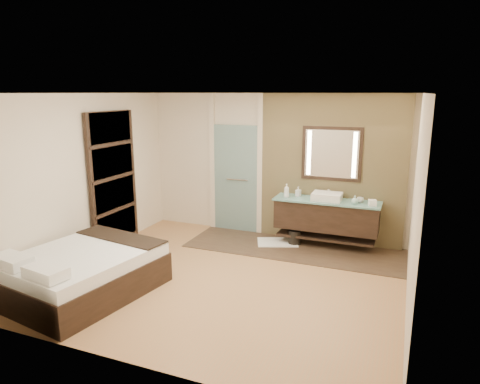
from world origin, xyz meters
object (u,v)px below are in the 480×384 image
at_px(bed, 83,272).
at_px(waste_bin, 294,238).
at_px(vanity, 326,215).
at_px(mirror_unit, 332,154).

bearing_deg(bed, waste_bin, 62.34).
bearing_deg(bed, vanity, 57.45).
bearing_deg(waste_bin, bed, -126.92).
bearing_deg(mirror_unit, bed, -129.70).
xyz_separation_m(mirror_unit, waste_bin, (-0.53, -0.36, -1.51)).
distance_m(bed, waste_bin, 3.70).
xyz_separation_m(mirror_unit, bed, (-2.75, -3.31, -1.34)).
distance_m(mirror_unit, waste_bin, 1.65).
height_order(mirror_unit, bed, mirror_unit).
relative_size(vanity, bed, 0.87).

